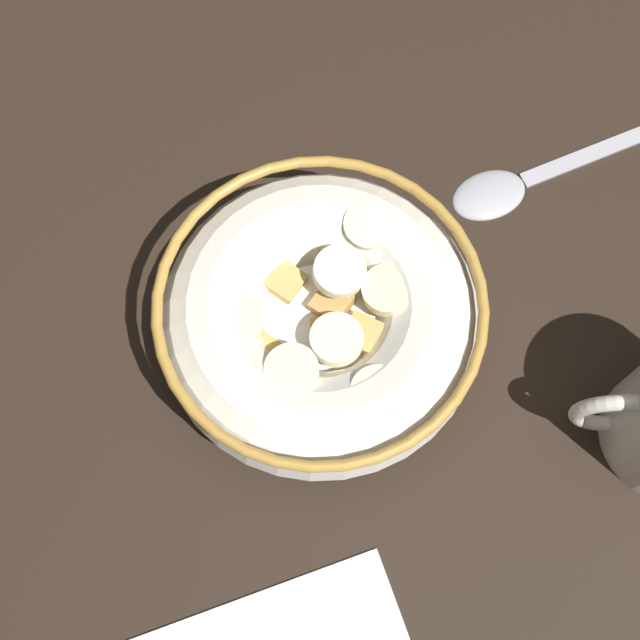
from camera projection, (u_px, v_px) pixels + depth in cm
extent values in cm
cube|color=black|center=(320.00, 344.00, 49.92)|extent=(113.17, 113.17, 2.00)
cylinder|color=silver|center=(320.00, 337.00, 48.70)|extent=(9.45, 9.45, 0.60)
torus|color=silver|center=(320.00, 321.00, 46.33)|extent=(17.17, 17.17, 5.65)
torus|color=#B28438|center=(320.00, 304.00, 43.96)|extent=(17.26, 17.26, 0.60)
cylinder|color=white|center=(320.00, 318.00, 45.93)|extent=(13.78, 13.78, 0.40)
cube|color=tan|center=(417.00, 359.00, 44.56)|extent=(2.58, 2.59, 0.94)
cube|color=tan|center=(347.00, 388.00, 43.97)|extent=(2.25, 2.18, 1.04)
cube|color=#AD7F42|center=(250.00, 275.00, 46.16)|extent=(2.54, 2.53, 0.91)
cube|color=#B78947|center=(418.00, 305.00, 45.51)|extent=(2.13, 2.10, 0.93)
cube|color=#B78947|center=(332.00, 303.00, 45.57)|extent=(2.55, 2.53, 0.95)
cube|color=#AD7F42|center=(335.00, 252.00, 46.40)|extent=(1.87, 1.96, 1.06)
cube|color=tan|center=(263.00, 384.00, 43.86)|extent=(2.52, 2.49, 0.96)
cube|color=tan|center=(362.00, 334.00, 45.07)|extent=(2.50, 2.47, 1.02)
cube|color=tan|center=(329.00, 335.00, 45.06)|extent=(2.17, 2.13, 0.94)
cube|color=tan|center=(285.00, 281.00, 46.07)|extent=(2.56, 2.53, 1.05)
cube|color=#B78947|center=(258.00, 242.00, 46.75)|extent=(2.62, 2.61, 1.04)
cube|color=tan|center=(260.00, 351.00, 44.64)|extent=(2.54, 2.56, 0.97)
cylinder|color=beige|center=(388.00, 290.00, 44.78)|extent=(3.09, 3.02, 1.10)
cylinder|color=#F9EFC6|center=(339.00, 272.00, 44.70)|extent=(2.84, 2.80, 1.09)
cylinder|color=#F4EABC|center=(292.00, 371.00, 43.10)|extent=(3.87, 3.89, 0.92)
cylinder|color=#F4EABC|center=(336.00, 339.00, 44.02)|extent=(3.84, 3.86, 0.90)
cylinder|color=beige|center=(238.00, 321.00, 44.24)|extent=(3.31, 3.31, 1.22)
cylinder|color=beige|center=(369.00, 226.00, 45.71)|extent=(3.92, 3.95, 1.21)
cylinder|color=beige|center=(378.00, 393.00, 42.67)|extent=(3.68, 3.71, 0.97)
ellipsoid|color=#A5A5AD|center=(490.00, 192.00, 51.77)|extent=(5.59, 4.93, 0.80)
cube|color=#A5A5AD|center=(608.00, 147.00, 53.10)|extent=(10.91, 6.14, 0.36)
torus|color=white|center=(621.00, 414.00, 43.46)|extent=(5.16, 0.80, 5.16)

